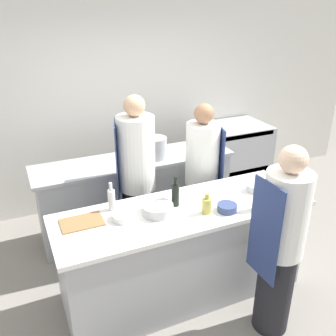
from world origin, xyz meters
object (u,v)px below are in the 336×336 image
(chef_at_prep_near, at_px, (280,245))
(bowl_ceramic_blue, at_px, (158,209))
(bottle_cooking_oil, at_px, (257,201))
(bottle_olive_oil, at_px, (175,194))
(bottle_wine, at_px, (112,199))
(bottle_vinegar, at_px, (207,205))
(oven_range, at_px, (233,157))
(chef_at_stove, at_px, (202,177))
(bowl_wooden_salad, at_px, (124,216))
(bowl_mixing_large, at_px, (227,208))
(chef_at_pass_far, at_px, (137,181))
(bowl_prep_small, at_px, (255,188))
(stockpot, at_px, (155,148))

(chef_at_prep_near, relative_size, bowl_ceramic_blue, 6.21)
(bottle_cooking_oil, height_order, bowl_ceramic_blue, bottle_cooking_oil)
(bottle_olive_oil, xyz_separation_m, bottle_wine, (-0.54, 0.16, -0.01))
(bottle_vinegar, bearing_deg, oven_range, 50.66)
(chef_at_prep_near, xyz_separation_m, chef_at_stove, (0.05, 1.38, -0.02))
(bottle_wine, xyz_separation_m, bowl_wooden_salad, (0.05, -0.20, -0.08))
(bottle_wine, bearing_deg, chef_at_stove, 20.96)
(bottle_cooking_oil, xyz_separation_m, bowl_mixing_large, (-0.25, 0.09, -0.05))
(chef_at_pass_far, bearing_deg, oven_range, -45.06)
(bowl_prep_small, xyz_separation_m, bowl_wooden_salad, (-1.31, 0.03, -0.01))
(bowl_mixing_large, relative_size, bowl_ceramic_blue, 0.64)
(chef_at_stove, distance_m, bowl_mixing_large, 0.91)
(chef_at_prep_near, distance_m, bowl_mixing_large, 0.55)
(oven_range, relative_size, bowl_wooden_salad, 4.88)
(chef_at_stove, relative_size, bowl_wooden_salad, 8.23)
(bowl_prep_small, distance_m, stockpot, 1.30)
(chef_at_stove, height_order, stockpot, chef_at_stove)
(oven_range, height_order, bottle_olive_oil, bottle_olive_oil)
(chef_at_stove, distance_m, bowl_prep_small, 0.71)
(chef_at_pass_far, xyz_separation_m, bowl_mixing_large, (0.51, -0.93, 0.06))
(bottle_vinegar, relative_size, bowl_ceramic_blue, 0.71)
(chef_at_prep_near, distance_m, stockpot, 1.92)
(oven_range, xyz_separation_m, chef_at_pass_far, (-1.85, -0.98, 0.41))
(bowl_mixing_large, bearing_deg, bowl_ceramic_blue, 160.09)
(bowl_ceramic_blue, distance_m, bowl_wooden_salad, 0.30)
(bowl_ceramic_blue, bearing_deg, bowl_mixing_large, -19.91)
(bottle_vinegar, xyz_separation_m, bowl_mixing_large, (0.18, -0.04, -0.04))
(chef_at_pass_far, xyz_separation_m, bowl_ceramic_blue, (-0.07, -0.72, 0.07))
(chef_at_stove, bearing_deg, chef_at_prep_near, 13.01)
(bottle_vinegar, distance_m, bowl_mixing_large, 0.19)
(bowl_mixing_large, xyz_separation_m, stockpot, (-0.11, 1.38, 0.09))
(bowl_ceramic_blue, bearing_deg, bottle_vinegar, -23.13)
(bowl_mixing_large, bearing_deg, bottle_vinegar, 167.29)
(bottle_olive_oil, xyz_separation_m, bowl_mixing_large, (0.37, -0.27, -0.08))
(chef_at_prep_near, relative_size, stockpot, 6.33)
(bottle_olive_oil, distance_m, stockpot, 1.14)
(oven_range, relative_size, chef_at_stove, 0.59)
(stockpot, bearing_deg, chef_at_prep_near, -81.09)
(chef_at_stove, xyz_separation_m, bottle_cooking_oil, (0.01, -0.96, 0.19))
(chef_at_prep_near, relative_size, bottle_olive_oil, 5.93)
(bottle_vinegar, bearing_deg, chef_at_pass_far, 109.94)
(chef_at_pass_far, height_order, stockpot, chef_at_pass_far)
(chef_at_stove, relative_size, stockpot, 6.23)
(stockpot, bearing_deg, bowl_wooden_salad, -123.38)
(bottle_vinegar, bearing_deg, bottle_wine, 151.76)
(oven_range, bearing_deg, bowl_prep_small, -117.92)
(oven_range, xyz_separation_m, bowl_wooden_salad, (-2.21, -1.67, 0.47))
(chef_at_pass_far, distance_m, bowl_wooden_salad, 0.78)
(chef_at_stove, relative_size, bottle_olive_oil, 5.84)
(bowl_wooden_salad, relative_size, stockpot, 0.76)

